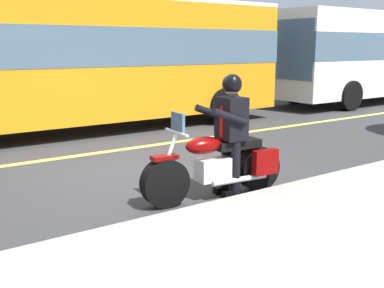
{
  "coord_description": "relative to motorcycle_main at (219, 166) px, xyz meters",
  "views": [
    {
      "loc": [
        3.76,
        6.52,
        2.11
      ],
      "look_at": [
        0.06,
        1.26,
        0.75
      ],
      "focal_mm": 43.29,
      "sensor_mm": 36.0,
      "label": 1
    }
  ],
  "objects": [
    {
      "name": "ground_plane",
      "position": [
        0.18,
        -1.57,
        -0.45
      ],
      "size": [
        80.0,
        80.0,
        0.0
      ],
      "primitive_type": "plane",
      "color": "#333335"
    },
    {
      "name": "lane_center_stripe",
      "position": [
        0.18,
        -3.57,
        -0.45
      ],
      "size": [
        60.0,
        0.16,
        0.01
      ],
      "primitive_type": "cube",
      "color": "#E5DB4C",
      "rests_on": "ground_plane"
    },
    {
      "name": "motorcycle_main",
      "position": [
        0.0,
        0.0,
        0.0
      ],
      "size": [
        2.22,
        0.73,
        1.26
      ],
      "color": "black",
      "rests_on": "ground_plane"
    },
    {
      "name": "rider_main",
      "position": [
        -0.19,
        0.02,
        0.58
      ],
      "size": [
        0.66,
        0.59,
        1.74
      ],
      "color": "black",
      "rests_on": "ground_plane"
    },
    {
      "name": "bus_near",
      "position": [
        -12.8,
        -5.81,
        1.42
      ],
      "size": [
        11.05,
        2.7,
        3.3
      ],
      "color": "white",
      "rests_on": "ground_plane"
    },
    {
      "name": "bus_far",
      "position": [
        -0.45,
        -6.09,
        1.42
      ],
      "size": [
        11.05,
        2.7,
        3.3
      ],
      "color": "orange",
      "rests_on": "ground_plane"
    }
  ]
}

